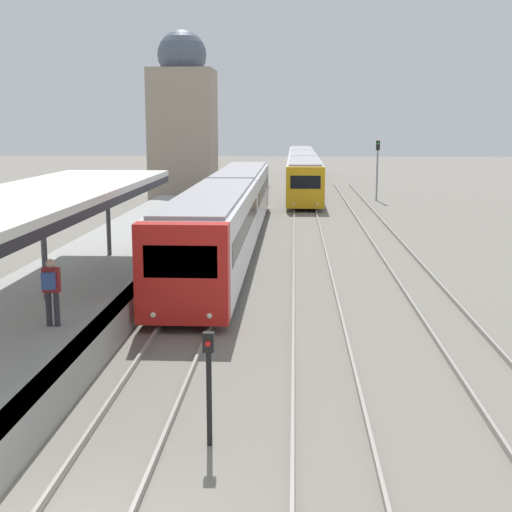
{
  "coord_description": "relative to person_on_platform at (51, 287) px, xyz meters",
  "views": [
    {
      "loc": [
        3.08,
        -8.56,
        5.77
      ],
      "look_at": [
        1.91,
        13.28,
        1.7
      ],
      "focal_mm": 50.0,
      "sensor_mm": 36.0,
      "label": 1
    }
  ],
  "objects": [
    {
      "name": "signal_post_near",
      "position": [
        4.35,
        -4.4,
        -0.58
      ],
      "size": [
        0.2,
        0.21,
        2.13
      ],
      "color": "black",
      "rests_on": "ground_plane"
    },
    {
      "name": "signal_mast_far",
      "position": [
        12.09,
        37.85,
        0.99
      ],
      "size": [
        0.28,
        0.29,
        4.52
      ],
      "color": "gray",
      "rests_on": "ground_plane"
    },
    {
      "name": "train_far",
      "position": [
        6.58,
        50.66,
        -0.17
      ],
      "size": [
        2.56,
        40.98,
        3.11
      ],
      "color": "gold",
      "rests_on": "ground_plane"
    },
    {
      "name": "train_near",
      "position": [
        2.77,
        17.41,
        -0.11
      ],
      "size": [
        2.63,
        30.02,
        3.21
      ],
      "color": "red",
      "rests_on": "ground_plane"
    },
    {
      "name": "person_on_platform",
      "position": [
        0.0,
        0.0,
        0.0
      ],
      "size": [
        0.4,
        0.4,
        1.66
      ],
      "color": "#2D2D33",
      "rests_on": "station_platform"
    },
    {
      "name": "distant_domed_building",
      "position": [
        -2.54,
        37.58,
        4.05
      ],
      "size": [
        4.72,
        4.72,
        12.57
      ],
      "color": "gray",
      "rests_on": "ground_plane"
    },
    {
      "name": "platform_canopy",
      "position": [
        -1.04,
        2.67,
        1.95
      ],
      "size": [
        4.0,
        17.32,
        3.07
      ],
      "color": "beige",
      "rests_on": "station_platform"
    }
  ]
}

